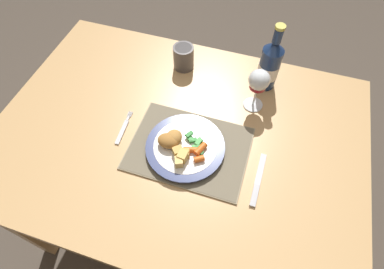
{
  "coord_description": "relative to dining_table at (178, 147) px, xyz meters",
  "views": [
    {
      "loc": [
        0.22,
        -0.52,
        1.57
      ],
      "look_at": [
        0.06,
        -0.02,
        0.78
      ],
      "focal_mm": 28.0,
      "sensor_mm": 36.0,
      "label": 1
    }
  ],
  "objects": [
    {
      "name": "drinking_cup",
      "position": [
        -0.08,
        0.3,
        0.14
      ],
      "size": [
        0.08,
        0.08,
        0.09
      ],
      "color": "#4C4747",
      "rests_on": "dining_table"
    },
    {
      "name": "breaded_croquettes",
      "position": [
        0.0,
        -0.06,
        0.14
      ],
      "size": [
        0.08,
        0.08,
        0.04
      ],
      "color": "#A87033",
      "rests_on": "dinner_plate"
    },
    {
      "name": "green_beans_pile",
      "position": [
        0.08,
        -0.04,
        0.13
      ],
      "size": [
        0.07,
        0.07,
        0.02
      ],
      "color": "#4CA84C",
      "rests_on": "dinner_plate"
    },
    {
      "name": "ground_plane",
      "position": [
        0.0,
        0.0,
        -0.65
      ],
      "size": [
        6.0,
        6.0,
        0.0
      ],
      "primitive_type": "plane",
      "color": "#4C4238"
    },
    {
      "name": "fork",
      "position": [
        -0.18,
        -0.05,
        0.1
      ],
      "size": [
        0.02,
        0.14,
        0.01
      ],
      "color": "silver",
      "rests_on": "dining_table"
    },
    {
      "name": "placemat",
      "position": [
        0.06,
        -0.05,
        0.1
      ],
      "size": [
        0.38,
        0.28,
        0.01
      ],
      "color": "gray",
      "rests_on": "dining_table"
    },
    {
      "name": "table_knife",
      "position": [
        0.29,
        -0.1,
        0.1
      ],
      "size": [
        0.02,
        0.18,
        0.01
      ],
      "color": "silver",
      "rests_on": "dining_table"
    },
    {
      "name": "bottle",
      "position": [
        0.24,
        0.31,
        0.19
      ],
      "size": [
        0.07,
        0.07,
        0.26
      ],
      "color": "navy",
      "rests_on": "dining_table"
    },
    {
      "name": "wine_glass",
      "position": [
        0.22,
        0.19,
        0.21
      ],
      "size": [
        0.07,
        0.07,
        0.16
      ],
      "color": "silver",
      "rests_on": "dining_table"
    },
    {
      "name": "glazed_carrots",
      "position": [
        0.08,
        -0.08,
        0.13
      ],
      "size": [
        0.1,
        0.08,
        0.02
      ],
      "color": "orange",
      "rests_on": "dinner_plate"
    },
    {
      "name": "roast_potatoes",
      "position": [
        0.05,
        -0.1,
        0.13
      ],
      "size": [
        0.06,
        0.07,
        0.03
      ],
      "color": "#DBB256",
      "rests_on": "dinner_plate"
    },
    {
      "name": "dinner_plate",
      "position": [
        0.05,
        -0.06,
        0.11
      ],
      "size": [
        0.25,
        0.25,
        0.02
      ],
      "color": "white",
      "rests_on": "placemat"
    },
    {
      "name": "dining_table",
      "position": [
        0.0,
        0.0,
        0.0
      ],
      "size": [
        1.23,
        0.88,
        0.74
      ],
      "color": "tan",
      "rests_on": "ground"
    }
  ]
}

